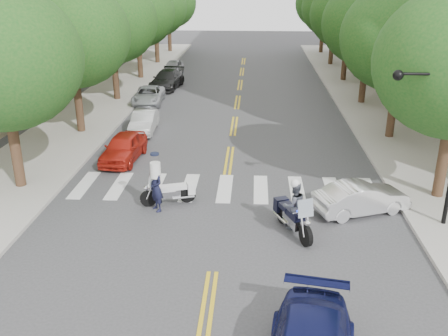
# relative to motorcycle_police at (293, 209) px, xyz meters

# --- Properties ---
(ground) EXTENTS (140.00, 140.00, 0.00)m
(ground) POSITION_rel_motorcycle_police_xyz_m (-2.63, -2.75, -0.93)
(ground) COLOR #38383A
(ground) RESTS_ON ground
(sidewalk_left) EXTENTS (5.00, 60.00, 0.15)m
(sidewalk_left) POSITION_rel_motorcycle_police_xyz_m (-12.13, 19.25, -0.85)
(sidewalk_left) COLOR #9E9991
(sidewalk_left) RESTS_ON ground
(sidewalk_right) EXTENTS (5.00, 60.00, 0.15)m
(sidewalk_right) POSITION_rel_motorcycle_police_xyz_m (6.87, 19.25, -0.85)
(sidewalk_right) COLOR #9E9991
(sidewalk_right) RESTS_ON ground
(tree_l_0) EXTENTS (6.40, 6.40, 8.45)m
(tree_l_0) POSITION_rel_motorcycle_police_xyz_m (-11.43, 3.25, 4.63)
(tree_l_0) COLOR #382316
(tree_l_0) RESTS_ON ground
(tree_l_1) EXTENTS (6.40, 6.40, 8.45)m
(tree_l_1) POSITION_rel_motorcycle_police_xyz_m (-11.43, 11.25, 4.63)
(tree_l_1) COLOR #382316
(tree_l_1) RESTS_ON ground
(tree_l_2) EXTENTS (6.40, 6.40, 8.45)m
(tree_l_2) POSITION_rel_motorcycle_police_xyz_m (-11.43, 19.25, 4.63)
(tree_l_2) COLOR #382316
(tree_l_2) RESTS_ON ground
(tree_l_3) EXTENTS (6.40, 6.40, 8.45)m
(tree_l_3) POSITION_rel_motorcycle_police_xyz_m (-11.43, 27.25, 4.63)
(tree_l_3) COLOR #382316
(tree_l_3) RESTS_ON ground
(tree_l_4) EXTENTS (6.40, 6.40, 8.45)m
(tree_l_4) POSITION_rel_motorcycle_police_xyz_m (-11.43, 35.25, 4.63)
(tree_l_4) COLOR #382316
(tree_l_4) RESTS_ON ground
(tree_l_5) EXTENTS (6.40, 6.40, 8.45)m
(tree_l_5) POSITION_rel_motorcycle_police_xyz_m (-11.43, 43.25, 4.63)
(tree_l_5) COLOR #382316
(tree_l_5) RESTS_ON ground
(tree_r_1) EXTENTS (6.40, 6.40, 8.45)m
(tree_r_1) POSITION_rel_motorcycle_police_xyz_m (6.17, 11.25, 4.63)
(tree_r_1) COLOR #382316
(tree_r_1) RESTS_ON ground
(tree_r_2) EXTENTS (6.40, 6.40, 8.45)m
(tree_r_2) POSITION_rel_motorcycle_police_xyz_m (6.17, 19.25, 4.63)
(tree_r_2) COLOR #382316
(tree_r_2) RESTS_ON ground
(tree_r_3) EXTENTS (6.40, 6.40, 8.45)m
(tree_r_3) POSITION_rel_motorcycle_police_xyz_m (6.17, 27.25, 4.63)
(tree_r_3) COLOR #382316
(tree_r_3) RESTS_ON ground
(tree_r_4) EXTENTS (6.40, 6.40, 8.45)m
(tree_r_4) POSITION_rel_motorcycle_police_xyz_m (6.17, 35.25, 4.63)
(tree_r_4) COLOR #382316
(tree_r_4) RESTS_ON ground
(tree_r_5) EXTENTS (6.40, 6.40, 8.45)m
(tree_r_5) POSITION_rel_motorcycle_police_xyz_m (6.17, 43.25, 4.63)
(tree_r_5) COLOR #382316
(tree_r_5) RESTS_ON ground
(traffic_signal_pole) EXTENTS (2.82, 0.42, 6.00)m
(traffic_signal_pole) POSITION_rel_motorcycle_police_xyz_m (5.08, 0.75, 2.79)
(traffic_signal_pole) COLOR black
(traffic_signal_pole) RESTS_ON ground
(motorcycle_police) EXTENTS (1.29, 2.45, 2.09)m
(motorcycle_police) POSITION_rel_motorcycle_police_xyz_m (0.00, 0.00, 0.00)
(motorcycle_police) COLOR black
(motorcycle_police) RESTS_ON ground
(motorcycle_parked) EXTENTS (2.18, 1.01, 1.45)m
(motorcycle_parked) POSITION_rel_motorcycle_police_xyz_m (-4.63, 2.13, -0.42)
(motorcycle_parked) COLOR black
(motorcycle_parked) RESTS_ON ground
(officer_standing) EXTENTS (0.79, 0.84, 1.92)m
(officer_standing) POSITION_rel_motorcycle_police_xyz_m (-5.16, 1.48, 0.03)
(officer_standing) COLOR black
(officer_standing) RESTS_ON ground
(convertible) EXTENTS (3.95, 2.58, 1.23)m
(convertible) POSITION_rel_motorcycle_police_xyz_m (2.75, 1.75, -0.31)
(convertible) COLOR silver
(convertible) RESTS_ON ground
(parked_car_a) EXTENTS (1.88, 4.04, 1.34)m
(parked_car_a) POSITION_rel_motorcycle_police_xyz_m (-7.83, 6.95, -0.26)
(parked_car_a) COLOR #B11E12
(parked_car_a) RESTS_ON ground
(parked_car_b) EXTENTS (1.44, 3.75, 1.22)m
(parked_car_b) POSITION_rel_motorcycle_police_xyz_m (-7.83, 11.75, -0.32)
(parked_car_b) COLOR #B8B8B8
(parked_car_b) RESTS_ON ground
(parked_car_c) EXTENTS (2.19, 4.38, 1.19)m
(parked_car_c) POSITION_rel_motorcycle_police_xyz_m (-8.93, 18.44, -0.33)
(parked_car_c) COLOR #A5A8AC
(parked_car_c) RESTS_ON ground
(parked_car_d) EXTENTS (2.50, 5.11, 1.43)m
(parked_car_d) POSITION_rel_motorcycle_police_xyz_m (-8.47, 23.59, -0.21)
(parked_car_d) COLOR black
(parked_car_d) RESTS_ON ground
(parked_car_e) EXTENTS (1.75, 3.81, 1.27)m
(parked_car_e) POSITION_rel_motorcycle_police_xyz_m (-8.93, 29.62, -0.30)
(parked_car_e) COLOR gray
(parked_car_e) RESTS_ON ground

